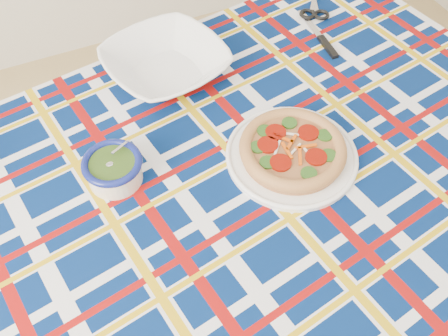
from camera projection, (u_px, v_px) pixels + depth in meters
name	position (u px, v px, depth m)	size (l,w,h in m)	color
dining_table	(220.00, 209.00, 1.12)	(1.79, 1.29, 0.77)	brown
tablecloth	(220.00, 203.00, 1.10)	(1.68, 1.06, 0.11)	#041A4C
main_focaccia_plate	(293.00, 149.00, 1.09)	(0.30, 0.30, 0.06)	#9A6036
pesto_bowl	(113.00, 168.00, 1.04)	(0.13, 0.13, 0.08)	#1F370F
serving_bowl	(166.00, 64.00, 1.25)	(0.30, 0.30, 0.07)	white
table_knife	(311.00, 25.00, 1.40)	(0.24, 0.02, 0.01)	silver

